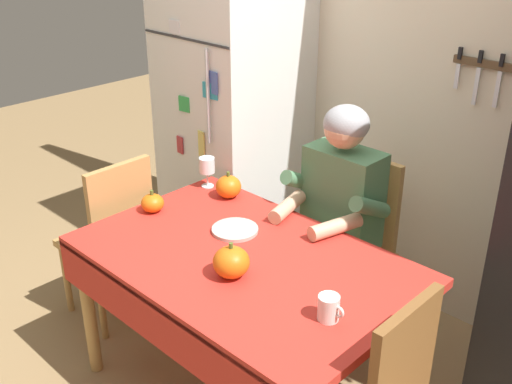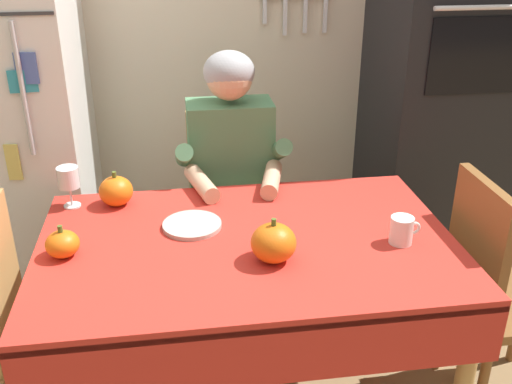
# 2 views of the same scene
# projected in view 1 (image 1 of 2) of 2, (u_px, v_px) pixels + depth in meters

# --- Properties ---
(back_wall_assembly) EXTENTS (3.70, 0.13, 2.60)m
(back_wall_assembly) POSITION_uv_depth(u_px,v_px,m) (427.00, 70.00, 3.05)
(back_wall_assembly) COLOR beige
(back_wall_assembly) RESTS_ON ground
(refrigerator) EXTENTS (0.68, 0.71, 1.80)m
(refrigerator) POSITION_uv_depth(u_px,v_px,m) (234.00, 119.00, 3.59)
(refrigerator) COLOR white
(refrigerator) RESTS_ON ground
(dining_table) EXTENTS (1.40, 0.90, 0.74)m
(dining_table) POSITION_uv_depth(u_px,v_px,m) (241.00, 276.00, 2.53)
(dining_table) COLOR tan
(dining_table) RESTS_ON ground
(chair_behind_person) EXTENTS (0.40, 0.40, 0.93)m
(chair_behind_person) POSITION_uv_depth(u_px,v_px,m) (354.00, 239.00, 3.10)
(chair_behind_person) COLOR tan
(chair_behind_person) RESTS_ON ground
(seated_person) EXTENTS (0.47, 0.55, 1.25)m
(seated_person) POSITION_uv_depth(u_px,v_px,m) (333.00, 211.00, 2.88)
(seated_person) COLOR #38384C
(seated_person) RESTS_ON ground
(chair_left_side) EXTENTS (0.40, 0.40, 0.93)m
(chair_left_side) POSITION_uv_depth(u_px,v_px,m) (113.00, 235.00, 3.14)
(chair_left_side) COLOR tan
(chair_left_side) RESTS_ON ground
(coffee_mug) EXTENTS (0.10, 0.08, 0.09)m
(coffee_mug) POSITION_uv_depth(u_px,v_px,m) (329.00, 308.00, 2.11)
(coffee_mug) COLOR white
(coffee_mug) RESTS_ON dining_table
(wine_glass) EXTENTS (0.08, 0.08, 0.16)m
(wine_glass) POSITION_uv_depth(u_px,v_px,m) (207.00, 166.00, 3.08)
(wine_glass) COLOR white
(wine_glass) RESTS_ON dining_table
(pumpkin_large) EXTENTS (0.14, 0.14, 0.15)m
(pumpkin_large) POSITION_uv_depth(u_px,v_px,m) (231.00, 262.00, 2.35)
(pumpkin_large) COLOR orange
(pumpkin_large) RESTS_ON dining_table
(pumpkin_medium) EXTENTS (0.11, 0.11, 0.11)m
(pumpkin_medium) POSITION_uv_depth(u_px,v_px,m) (153.00, 203.00, 2.85)
(pumpkin_medium) COLOR orange
(pumpkin_medium) RESTS_ON dining_table
(pumpkin_small) EXTENTS (0.13, 0.13, 0.13)m
(pumpkin_small) POSITION_uv_depth(u_px,v_px,m) (228.00, 187.00, 2.99)
(pumpkin_small) COLOR orange
(pumpkin_small) RESTS_ON dining_table
(serving_tray) EXTENTS (0.21, 0.21, 0.02)m
(serving_tray) POSITION_uv_depth(u_px,v_px,m) (235.00, 230.00, 2.70)
(serving_tray) COLOR #B7B2A8
(serving_tray) RESTS_ON dining_table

